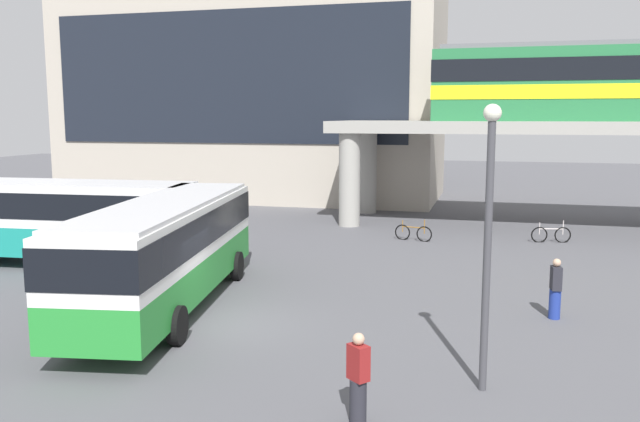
% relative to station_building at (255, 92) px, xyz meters
% --- Properties ---
extents(ground_plane, '(120.00, 120.00, 0.00)m').
position_rel_station_building_xyz_m(ground_plane, '(9.55, -18.37, -7.38)').
color(ground_plane, '#515156').
extents(station_building, '(25.99, 11.03, 14.75)m').
position_rel_station_building_xyz_m(station_building, '(0.00, 0.00, 0.00)').
color(station_building, '#B2A899').
rests_on(station_building, ground_plane).
extents(elevated_platform, '(30.47, 6.50, 5.42)m').
position_rel_station_building_xyz_m(elevated_platform, '(23.47, -8.93, -2.70)').
color(elevated_platform, '#9E9B93').
rests_on(elevated_platform, ground_plane).
extents(train, '(18.45, 2.96, 3.84)m').
position_rel_station_building_xyz_m(train, '(22.62, -8.93, 0.02)').
color(train, '#26723F').
rests_on(train, elevated_platform).
extents(bus_main, '(4.27, 11.30, 3.22)m').
position_rel_station_building_xyz_m(bus_main, '(7.44, -27.24, -5.39)').
color(bus_main, '#268C33').
rests_on(bus_main, ground_plane).
extents(bus_secondary, '(11.19, 3.34, 3.22)m').
position_rel_station_building_xyz_m(bus_secondary, '(0.63, -23.12, -5.39)').
color(bus_secondary, teal).
rests_on(bus_secondary, ground_plane).
extents(bicycle_silver, '(1.76, 0.44, 1.04)m').
position_rel_station_building_xyz_m(bicycle_silver, '(19.27, -13.48, -7.02)').
color(bicycle_silver, black).
rests_on(bicycle_silver, ground_plane).
extents(bicycle_brown, '(1.76, 0.43, 1.04)m').
position_rel_station_building_xyz_m(bicycle_brown, '(13.18, -14.65, -7.02)').
color(bicycle_brown, black).
rests_on(bicycle_brown, ground_plane).
extents(pedestrian_by_bike_rack, '(0.32, 0.43, 1.73)m').
position_rel_station_building_xyz_m(pedestrian_by_bike_rack, '(18.47, -25.39, -6.56)').
color(pedestrian_by_bike_rack, navy).
rests_on(pedestrian_by_bike_rack, ground_plane).
extents(pedestrian_near_building, '(0.47, 0.46, 1.74)m').
position_rel_station_building_xyz_m(pedestrian_near_building, '(14.39, -33.07, -6.55)').
color(pedestrian_near_building, '#26262D').
rests_on(pedestrian_near_building, ground_plane).
extents(lamp_post, '(0.36, 0.36, 5.92)m').
position_rel_station_building_xyz_m(lamp_post, '(16.61, -30.94, -3.86)').
color(lamp_post, '#3F3F44').
rests_on(lamp_post, ground_plane).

